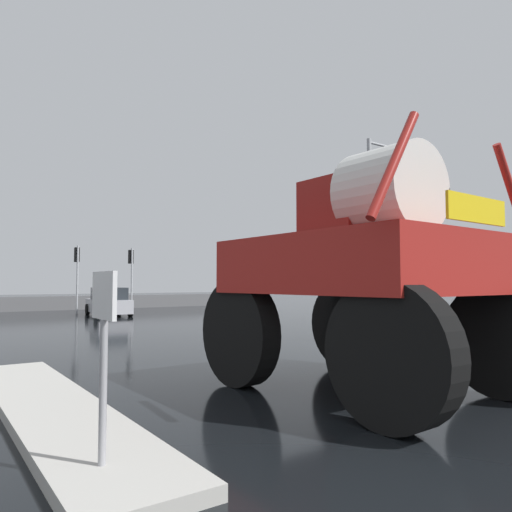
{
  "coord_description": "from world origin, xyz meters",
  "views": [
    {
      "loc": [
        -6.47,
        -0.22,
        1.79
      ],
      "look_at": [
        -0.53,
        8.29,
        2.36
      ],
      "focal_mm": 33.58,
      "sensor_mm": 36.0,
      "label": 1
    }
  ],
  "objects_px": {
    "lane_arrow_sign": "(104,331)",
    "traffic_signal_near_right": "(341,249)",
    "streetlight_near_right": "(373,220)",
    "traffic_signal_far_right": "(131,265)",
    "traffic_signal_far_left": "(77,264)",
    "oversize_sprayer": "(365,270)",
    "sedan_ahead": "(109,303)"
  },
  "relations": [
    {
      "from": "sedan_ahead",
      "to": "traffic_signal_far_right",
      "type": "bearing_deg",
      "value": -32.89
    },
    {
      "from": "oversize_sprayer",
      "to": "traffic_signal_near_right",
      "type": "relative_size",
      "value": 1.32
    },
    {
      "from": "streetlight_near_right",
      "to": "lane_arrow_sign",
      "type": "bearing_deg",
      "value": -147.15
    },
    {
      "from": "streetlight_near_right",
      "to": "traffic_signal_far_right",
      "type": "bearing_deg",
      "value": 107.54
    },
    {
      "from": "oversize_sprayer",
      "to": "traffic_signal_far_right",
      "type": "distance_m",
      "value": 23.42
    },
    {
      "from": "traffic_signal_near_right",
      "to": "streetlight_near_right",
      "type": "bearing_deg",
      "value": 30.88
    },
    {
      "from": "traffic_signal_far_right",
      "to": "traffic_signal_far_left",
      "type": "bearing_deg",
      "value": -180.0
    },
    {
      "from": "traffic_signal_far_left",
      "to": "streetlight_near_right",
      "type": "xyz_separation_m",
      "value": [
        7.97,
        -15.05,
        1.52
      ]
    },
    {
      "from": "lane_arrow_sign",
      "to": "sedan_ahead",
      "type": "height_order",
      "value": "lane_arrow_sign"
    },
    {
      "from": "traffic_signal_near_right",
      "to": "traffic_signal_far_left",
      "type": "height_order",
      "value": "traffic_signal_far_left"
    },
    {
      "from": "traffic_signal_far_left",
      "to": "lane_arrow_sign",
      "type": "bearing_deg",
      "value": -103.8
    },
    {
      "from": "traffic_signal_near_right",
      "to": "sedan_ahead",
      "type": "bearing_deg",
      "value": 98.67
    },
    {
      "from": "traffic_signal_far_right",
      "to": "sedan_ahead",
      "type": "bearing_deg",
      "value": -129.24
    },
    {
      "from": "traffic_signal_near_right",
      "to": "lane_arrow_sign",
      "type": "bearing_deg",
      "value": -146.19
    },
    {
      "from": "lane_arrow_sign",
      "to": "oversize_sprayer",
      "type": "distance_m",
      "value": 4.78
    },
    {
      "from": "sedan_ahead",
      "to": "streetlight_near_right",
      "type": "distance_m",
      "value": 14.63
    },
    {
      "from": "lane_arrow_sign",
      "to": "sedan_ahead",
      "type": "distance_m",
      "value": 22.38
    },
    {
      "from": "lane_arrow_sign",
      "to": "traffic_signal_near_right",
      "type": "xyz_separation_m",
      "value": [
        9.19,
        6.15,
        1.49
      ]
    },
    {
      "from": "streetlight_near_right",
      "to": "traffic_signal_far_left",
      "type": "bearing_deg",
      "value": 117.89
    },
    {
      "from": "sedan_ahead",
      "to": "streetlight_near_right",
      "type": "bearing_deg",
      "value": -144.14
    },
    {
      "from": "traffic_signal_near_right",
      "to": "oversize_sprayer",
      "type": "bearing_deg",
      "value": -131.75
    },
    {
      "from": "traffic_signal_near_right",
      "to": "traffic_signal_far_left",
      "type": "relative_size",
      "value": 0.99
    },
    {
      "from": "traffic_signal_far_left",
      "to": "traffic_signal_far_right",
      "type": "bearing_deg",
      "value": 0.0
    },
    {
      "from": "oversize_sprayer",
      "to": "streetlight_near_right",
      "type": "height_order",
      "value": "streetlight_near_right"
    },
    {
      "from": "sedan_ahead",
      "to": "traffic_signal_far_left",
      "type": "bearing_deg",
      "value": 26.27
    },
    {
      "from": "sedan_ahead",
      "to": "traffic_signal_near_right",
      "type": "height_order",
      "value": "traffic_signal_near_right"
    },
    {
      "from": "oversize_sprayer",
      "to": "traffic_signal_far_right",
      "type": "height_order",
      "value": "oversize_sprayer"
    },
    {
      "from": "lane_arrow_sign",
      "to": "traffic_signal_far_right",
      "type": "xyz_separation_m",
      "value": [
        9.11,
        24.0,
        1.49
      ]
    },
    {
      "from": "sedan_ahead",
      "to": "traffic_signal_far_right",
      "type": "height_order",
      "value": "traffic_signal_far_right"
    },
    {
      "from": "lane_arrow_sign",
      "to": "traffic_signal_near_right",
      "type": "height_order",
      "value": "traffic_signal_near_right"
    },
    {
      "from": "traffic_signal_far_right",
      "to": "streetlight_near_right",
      "type": "xyz_separation_m",
      "value": [
        4.76,
        -15.05,
        1.53
      ]
    },
    {
      "from": "lane_arrow_sign",
      "to": "streetlight_near_right",
      "type": "xyz_separation_m",
      "value": [
        13.86,
        8.95,
        3.02
      ]
    }
  ]
}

